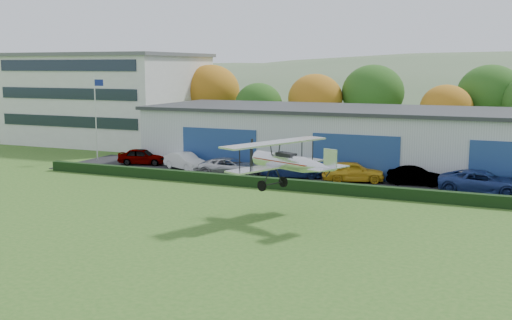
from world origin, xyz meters
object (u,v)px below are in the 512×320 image
at_px(flagpole, 96,111).
at_px(car_5, 416,176).
at_px(car_4, 353,172).
at_px(car_6, 482,182).
at_px(biplane, 287,161).
at_px(hangar, 372,138).
at_px(office_block, 110,98).
at_px(car_1, 185,161).
at_px(car_0, 142,156).
at_px(car_3, 292,168).
at_px(car_2, 230,167).

height_order(flagpole, car_5, flagpole).
bearing_deg(car_4, flagpole, 66.48).
height_order(car_6, biplane, biplane).
height_order(hangar, car_4, hangar).
bearing_deg(office_block, flagpole, -58.03).
relative_size(office_block, car_6, 3.48).
bearing_deg(car_1, car_5, -62.57).
xyz_separation_m(hangar, office_block, (-33.00, 7.02, 2.56)).
distance_m(hangar, car_5, 8.28).
height_order(hangar, biplane, hangar).
height_order(flagpole, car_4, flagpole).
bearing_deg(car_6, office_block, 72.21).
height_order(hangar, flagpole, flagpole).
distance_m(office_block, biplane, 42.19).
distance_m(flagpole, car_0, 6.66).
height_order(car_0, car_3, car_0).
xyz_separation_m(hangar, car_1, (-14.62, -7.36, -1.87)).
relative_size(flagpole, car_5, 1.89).
xyz_separation_m(car_0, car_2, (9.76, -1.83, -0.03)).
xyz_separation_m(car_4, car_6, (9.43, -0.78, 0.01)).
relative_size(hangar, flagpole, 5.08).
xyz_separation_m(flagpole, car_6, (34.47, -1.97, -3.91)).
relative_size(car_1, car_2, 0.87).
bearing_deg(flagpole, car_2, -8.85).
bearing_deg(car_6, car_5, 74.39).
relative_size(hangar, office_block, 1.97).
xyz_separation_m(hangar, car_0, (-19.58, -6.49, -1.87)).
bearing_deg(car_1, biplane, -107.18).
distance_m(car_0, car_2, 9.93).
height_order(flagpole, car_6, flagpole).
height_order(car_2, car_5, car_2).
height_order(office_block, car_0, office_block).
bearing_deg(flagpole, car_1, -7.65).
xyz_separation_m(car_1, car_5, (19.42, 0.88, -0.04)).
bearing_deg(car_3, flagpole, 67.08).
relative_size(car_1, car_5, 1.05).
height_order(hangar, office_block, office_block).
xyz_separation_m(office_block, car_0, (13.42, -13.51, -4.43)).
bearing_deg(car_5, car_2, 91.90).
height_order(car_2, biplane, biplane).
relative_size(car_0, biplane, 0.58).
xyz_separation_m(office_block, car_2, (23.17, -15.34, -4.45)).
bearing_deg(car_0, car_1, -115.42).
height_order(flagpole, car_3, flagpole).
height_order(office_block, car_4, office_block).
xyz_separation_m(flagpole, car_1, (10.26, -1.38, -4.00)).
relative_size(car_1, car_4, 0.93).
height_order(car_5, biplane, biplane).
bearing_deg(biplane, car_6, 73.43).
bearing_deg(car_5, car_6, -112.49).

